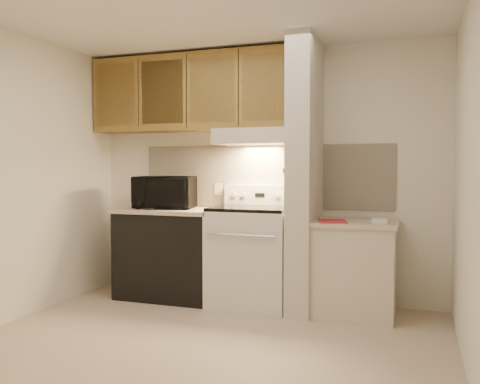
% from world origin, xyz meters
% --- Properties ---
extents(floor, '(3.60, 3.60, 0.00)m').
position_xyz_m(floor, '(0.00, 0.00, 0.00)').
color(floor, '#C5AF95').
rests_on(floor, ground).
extents(ceiling, '(3.60, 3.60, 0.00)m').
position_xyz_m(ceiling, '(0.00, 0.00, 2.50)').
color(ceiling, white).
rests_on(ceiling, wall_back).
extents(wall_back, '(3.60, 2.50, 0.02)m').
position_xyz_m(wall_back, '(0.00, 1.50, 1.25)').
color(wall_back, white).
rests_on(wall_back, floor).
extents(wall_left, '(0.02, 3.00, 2.50)m').
position_xyz_m(wall_left, '(-1.80, 0.00, 1.25)').
color(wall_left, white).
rests_on(wall_left, floor).
extents(wall_right, '(0.02, 3.00, 2.50)m').
position_xyz_m(wall_right, '(1.80, 0.00, 1.25)').
color(wall_right, white).
rests_on(wall_right, floor).
extents(backsplash, '(2.60, 0.02, 0.63)m').
position_xyz_m(backsplash, '(0.00, 1.49, 1.24)').
color(backsplash, white).
rests_on(backsplash, wall_back).
extents(range_body, '(0.76, 0.65, 0.92)m').
position_xyz_m(range_body, '(0.00, 1.16, 0.46)').
color(range_body, silver).
rests_on(range_body, floor).
extents(oven_window, '(0.50, 0.01, 0.30)m').
position_xyz_m(oven_window, '(0.00, 0.84, 0.50)').
color(oven_window, black).
rests_on(oven_window, range_body).
extents(oven_handle, '(0.65, 0.02, 0.02)m').
position_xyz_m(oven_handle, '(0.00, 0.80, 0.72)').
color(oven_handle, silver).
rests_on(oven_handle, range_body).
extents(cooktop, '(0.74, 0.64, 0.03)m').
position_xyz_m(cooktop, '(0.00, 1.16, 0.94)').
color(cooktop, black).
rests_on(cooktop, range_body).
extents(range_backguard, '(0.76, 0.08, 0.20)m').
position_xyz_m(range_backguard, '(0.00, 1.44, 1.05)').
color(range_backguard, silver).
rests_on(range_backguard, range_body).
extents(range_display, '(0.10, 0.01, 0.04)m').
position_xyz_m(range_display, '(0.00, 1.40, 1.05)').
color(range_display, black).
rests_on(range_display, range_backguard).
extents(range_knob_left_outer, '(0.05, 0.02, 0.05)m').
position_xyz_m(range_knob_left_outer, '(-0.28, 1.40, 1.05)').
color(range_knob_left_outer, silver).
rests_on(range_knob_left_outer, range_backguard).
extents(range_knob_left_inner, '(0.05, 0.02, 0.05)m').
position_xyz_m(range_knob_left_inner, '(-0.18, 1.40, 1.05)').
color(range_knob_left_inner, silver).
rests_on(range_knob_left_inner, range_backguard).
extents(range_knob_right_inner, '(0.05, 0.02, 0.05)m').
position_xyz_m(range_knob_right_inner, '(0.18, 1.40, 1.05)').
color(range_knob_right_inner, silver).
rests_on(range_knob_right_inner, range_backguard).
extents(range_knob_right_outer, '(0.05, 0.02, 0.05)m').
position_xyz_m(range_knob_right_outer, '(0.28, 1.40, 1.05)').
color(range_knob_right_outer, silver).
rests_on(range_knob_right_outer, range_backguard).
extents(dishwasher_front, '(1.00, 0.63, 0.87)m').
position_xyz_m(dishwasher_front, '(-0.88, 1.17, 0.43)').
color(dishwasher_front, black).
rests_on(dishwasher_front, floor).
extents(left_countertop, '(1.04, 0.67, 0.04)m').
position_xyz_m(left_countertop, '(-0.88, 1.17, 0.89)').
color(left_countertop, beige).
rests_on(left_countertop, dishwasher_front).
extents(spoon_rest, '(0.23, 0.14, 0.02)m').
position_xyz_m(spoon_rest, '(-1.05, 0.97, 0.92)').
color(spoon_rest, black).
rests_on(spoon_rest, left_countertop).
extents(teal_jar, '(0.12, 0.12, 0.10)m').
position_xyz_m(teal_jar, '(-0.84, 1.06, 0.96)').
color(teal_jar, '#28676A').
rests_on(teal_jar, left_countertop).
extents(outlet, '(0.08, 0.01, 0.12)m').
position_xyz_m(outlet, '(-0.48, 1.48, 1.10)').
color(outlet, beige).
rests_on(outlet, backsplash).
extents(microwave, '(0.65, 0.51, 0.32)m').
position_xyz_m(microwave, '(-0.93, 1.15, 1.07)').
color(microwave, black).
rests_on(microwave, left_countertop).
extents(partition_pillar, '(0.22, 0.70, 2.50)m').
position_xyz_m(partition_pillar, '(0.51, 1.15, 1.25)').
color(partition_pillar, beige).
rests_on(partition_pillar, floor).
extents(pillar_trim, '(0.01, 0.70, 0.04)m').
position_xyz_m(pillar_trim, '(0.39, 1.15, 1.30)').
color(pillar_trim, olive).
rests_on(pillar_trim, partition_pillar).
extents(knife_strip, '(0.02, 0.42, 0.04)m').
position_xyz_m(knife_strip, '(0.39, 1.10, 1.32)').
color(knife_strip, black).
rests_on(knife_strip, partition_pillar).
extents(knife_blade_a, '(0.01, 0.03, 0.16)m').
position_xyz_m(knife_blade_a, '(0.38, 0.93, 1.22)').
color(knife_blade_a, silver).
rests_on(knife_blade_a, knife_strip).
extents(knife_handle_a, '(0.02, 0.02, 0.10)m').
position_xyz_m(knife_handle_a, '(0.38, 0.95, 1.37)').
color(knife_handle_a, black).
rests_on(knife_handle_a, knife_strip).
extents(knife_blade_b, '(0.01, 0.04, 0.18)m').
position_xyz_m(knife_blade_b, '(0.38, 1.02, 1.21)').
color(knife_blade_b, silver).
rests_on(knife_blade_b, knife_strip).
extents(knife_handle_b, '(0.02, 0.02, 0.10)m').
position_xyz_m(knife_handle_b, '(0.38, 1.02, 1.37)').
color(knife_handle_b, black).
rests_on(knife_handle_b, knife_strip).
extents(knife_blade_c, '(0.01, 0.04, 0.20)m').
position_xyz_m(knife_blade_c, '(0.38, 1.10, 1.20)').
color(knife_blade_c, silver).
rests_on(knife_blade_c, knife_strip).
extents(knife_handle_c, '(0.02, 0.02, 0.10)m').
position_xyz_m(knife_handle_c, '(0.38, 1.11, 1.37)').
color(knife_handle_c, black).
rests_on(knife_handle_c, knife_strip).
extents(knife_blade_d, '(0.01, 0.04, 0.16)m').
position_xyz_m(knife_blade_d, '(0.38, 1.19, 1.22)').
color(knife_blade_d, silver).
rests_on(knife_blade_d, knife_strip).
extents(knife_handle_d, '(0.02, 0.02, 0.10)m').
position_xyz_m(knife_handle_d, '(0.38, 1.19, 1.37)').
color(knife_handle_d, black).
rests_on(knife_handle_d, knife_strip).
extents(knife_blade_e, '(0.01, 0.04, 0.18)m').
position_xyz_m(knife_blade_e, '(0.38, 1.26, 1.21)').
color(knife_blade_e, silver).
rests_on(knife_blade_e, knife_strip).
extents(knife_handle_e, '(0.02, 0.02, 0.10)m').
position_xyz_m(knife_handle_e, '(0.38, 1.26, 1.37)').
color(knife_handle_e, black).
rests_on(knife_handle_e, knife_strip).
extents(oven_mitt, '(0.03, 0.09, 0.23)m').
position_xyz_m(oven_mitt, '(0.38, 1.32, 1.14)').
color(oven_mitt, gray).
rests_on(oven_mitt, partition_pillar).
extents(right_cab_base, '(0.70, 0.60, 0.81)m').
position_xyz_m(right_cab_base, '(0.97, 1.15, 0.40)').
color(right_cab_base, beige).
rests_on(right_cab_base, floor).
extents(right_countertop, '(0.74, 0.64, 0.04)m').
position_xyz_m(right_countertop, '(0.97, 1.15, 0.83)').
color(right_countertop, beige).
rests_on(right_countertop, right_cab_base).
extents(red_folder, '(0.30, 0.36, 0.01)m').
position_xyz_m(red_folder, '(0.79, 1.00, 0.86)').
color(red_folder, '#AE2A2F').
rests_on(red_folder, right_countertop).
extents(white_box, '(0.14, 0.10, 0.04)m').
position_xyz_m(white_box, '(1.19, 1.05, 0.87)').
color(white_box, white).
rests_on(white_box, right_countertop).
extents(range_hood, '(0.78, 0.44, 0.15)m').
position_xyz_m(range_hood, '(0.00, 1.28, 1.62)').
color(range_hood, beige).
rests_on(range_hood, upper_cabinets).
extents(hood_lip, '(0.78, 0.04, 0.06)m').
position_xyz_m(hood_lip, '(0.00, 1.07, 1.58)').
color(hood_lip, beige).
rests_on(hood_lip, range_hood).
extents(upper_cabinets, '(2.18, 0.33, 0.77)m').
position_xyz_m(upper_cabinets, '(-0.69, 1.32, 2.08)').
color(upper_cabinets, olive).
rests_on(upper_cabinets, wall_back).
extents(cab_door_a, '(0.46, 0.01, 0.63)m').
position_xyz_m(cab_door_a, '(-1.51, 1.17, 2.08)').
color(cab_door_a, olive).
rests_on(cab_door_a, upper_cabinets).
extents(cab_gap_a, '(0.01, 0.01, 0.73)m').
position_xyz_m(cab_gap_a, '(-1.23, 1.16, 2.08)').
color(cab_gap_a, black).
rests_on(cab_gap_a, upper_cabinets).
extents(cab_door_b, '(0.46, 0.01, 0.63)m').
position_xyz_m(cab_door_b, '(-0.96, 1.17, 2.08)').
color(cab_door_b, olive).
rests_on(cab_door_b, upper_cabinets).
extents(cab_gap_b, '(0.01, 0.01, 0.73)m').
position_xyz_m(cab_gap_b, '(-0.69, 1.16, 2.08)').
color(cab_gap_b, black).
rests_on(cab_gap_b, upper_cabinets).
extents(cab_door_c, '(0.46, 0.01, 0.63)m').
position_xyz_m(cab_door_c, '(-0.42, 1.17, 2.08)').
color(cab_door_c, olive).
rests_on(cab_door_c, upper_cabinets).
extents(cab_gap_c, '(0.01, 0.01, 0.73)m').
position_xyz_m(cab_gap_c, '(-0.14, 1.16, 2.08)').
color(cab_gap_c, black).
rests_on(cab_gap_c, upper_cabinets).
extents(cab_door_d, '(0.46, 0.01, 0.63)m').
position_xyz_m(cab_door_d, '(0.13, 1.17, 2.08)').
color(cab_door_d, olive).
rests_on(cab_door_d, upper_cabinets).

